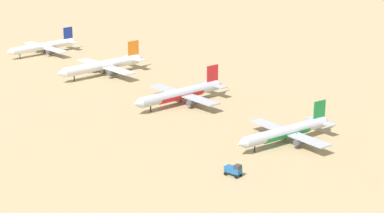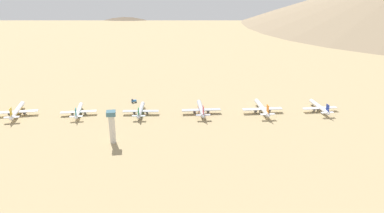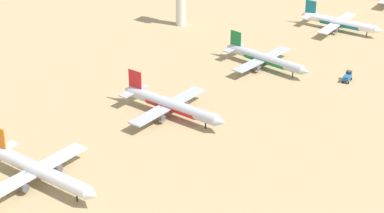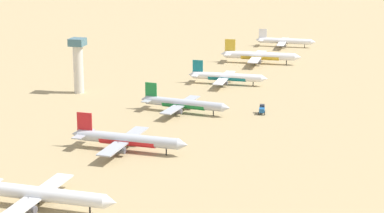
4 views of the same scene
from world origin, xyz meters
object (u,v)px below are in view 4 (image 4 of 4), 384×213
Objects in this scene: parked_jet_4 at (227,77)px; parked_jet_6 at (284,41)px; control_tower at (78,62)px; parked_jet_5 at (259,56)px; parked_jet_2 at (127,140)px; service_truck at (262,109)px; parked_jet_1 at (40,194)px; parked_jet_3 at (183,104)px.

parked_jet_4 is 117.26m from parked_jet_6.
parked_jet_6 is (14.26, 116.39, -0.16)m from parked_jet_4.
parked_jet_5 is at bearing 51.77° from control_tower.
parked_jet_2 is at bearing -96.76° from parked_jet_5.
service_truck is at bearing 58.21° from parked_jet_2.
parked_jet_1 is 1.13× the size of parked_jet_3.
parked_jet_1 is 148.08m from control_tower.
parked_jet_6 is 172.35m from control_tower.
parked_jet_1 is at bearing -96.33° from parked_jet_3.
parked_jet_1 is at bearing -96.61° from parked_jet_2.
parked_jet_5 is (27.57, 233.82, -0.11)m from parked_jet_1.
parked_jet_4 is (7.16, 59.00, -0.10)m from parked_jet_3.
parked_jet_6 is at bearing 83.34° from parked_jet_5.
parked_jet_3 is 1.03× the size of parked_jet_4.
control_tower is (-59.06, 23.42, 11.05)m from parked_jet_3.
parked_jet_2 reaches higher than parked_jet_4.
control_tower is (-80.48, -151.98, 11.32)m from parked_jet_6.
parked_jet_4 is 1.05× the size of parked_jet_6.
parked_jet_6 is (6.83, 58.49, -0.73)m from parked_jet_5.
parked_jet_3 is 0.90× the size of parked_jet_5.
parked_jet_4 is at bearing 83.47° from parked_jet_1.
parked_jet_5 is at bearing 99.96° from service_truck.
service_truck is (40.05, 64.62, -2.38)m from parked_jet_2.
parked_jet_2 is 175.96m from parked_jet_5.
parked_jet_5 is (14.60, 116.90, 0.46)m from parked_jet_3.
parked_jet_4 is at bearing 28.25° from control_tower.
parked_jet_1 is 235.44m from parked_jet_5.
parked_jet_3 reaches higher than service_truck.
control_tower is at bearing 108.18° from parked_jet_1.
parked_jet_2 is 58.16m from parked_jet_3.
control_tower is (-73.66, -93.49, 10.59)m from parked_jet_5.
parked_jet_2 is 1.18× the size of parked_jet_6.
parked_jet_2 is 1.09× the size of parked_jet_3.
service_truck is at bearing 11.31° from parked_jet_3.
parked_jet_3 is at bearing -168.69° from service_truck.
parked_jet_4 is 0.88× the size of parked_jet_5.
control_tower is at bearing -128.23° from parked_jet_5.
parked_jet_2 is at bearing 83.39° from parked_jet_1.
service_truck is (19.33, -110.11, -2.47)m from parked_jet_5.
control_tower reaches higher than parked_jet_3.
parked_jet_2 reaches higher than parked_jet_6.
parked_jet_5 is at bearing 83.24° from parked_jet_2.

